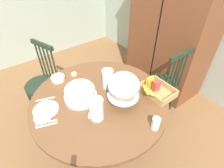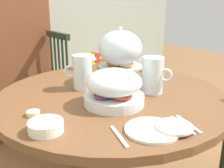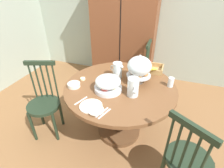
{
  "view_description": "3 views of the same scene",
  "coord_description": "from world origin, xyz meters",
  "px_view_note": "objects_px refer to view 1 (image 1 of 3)",
  "views": [
    {
      "loc": [
        0.97,
        -0.52,
        1.9
      ],
      "look_at": [
        -0.04,
        0.23,
        0.84
      ],
      "focal_mm": 28.17,
      "sensor_mm": 36.0,
      "label": 1
    },
    {
      "loc": [
        -0.9,
        -1.0,
        1.24
      ],
      "look_at": [
        -0.04,
        0.08,
        0.79
      ],
      "focal_mm": 41.92,
      "sensor_mm": 36.0,
      "label": 2
    },
    {
      "loc": [
        0.41,
        -1.51,
        1.79
      ],
      "look_at": [
        -0.14,
        0.08,
        0.74
      ],
      "focal_mm": 27.37,
      "sensor_mm": 36.0,
      "label": 3
    }
  ],
  "objects_px": {
    "cereal_basket": "(155,89)",
    "drinking_glass": "(156,123)",
    "china_plate_small": "(43,117)",
    "china_plate_large": "(46,110)",
    "orange_juice_pitcher": "(96,110)",
    "dining_table": "(100,112)",
    "fruit_platter_covered": "(80,92)",
    "milk_pitcher": "(108,80)",
    "butter_dish": "(74,74)",
    "cereal_bowl": "(58,78)",
    "pastry_stand_with_dome": "(124,86)",
    "wooden_armoire": "(172,26)",
    "windsor_chair_by_cabinet": "(43,84)",
    "windsor_chair_near_window": "(163,84)"
  },
  "relations": [
    {
      "from": "windsor_chair_by_cabinet",
      "to": "butter_dish",
      "type": "distance_m",
      "value": 0.58
    },
    {
      "from": "dining_table",
      "to": "cereal_basket",
      "type": "height_order",
      "value": "cereal_basket"
    },
    {
      "from": "china_plate_large",
      "to": "drinking_glass",
      "type": "distance_m",
      "value": 0.93
    },
    {
      "from": "china_plate_small",
      "to": "drinking_glass",
      "type": "distance_m",
      "value": 0.92
    },
    {
      "from": "windsor_chair_by_cabinet",
      "to": "pastry_stand_with_dome",
      "type": "relative_size",
      "value": 2.83
    },
    {
      "from": "orange_juice_pitcher",
      "to": "milk_pitcher",
      "type": "relative_size",
      "value": 1.02
    },
    {
      "from": "orange_juice_pitcher",
      "to": "cereal_basket",
      "type": "relative_size",
      "value": 0.64
    },
    {
      "from": "milk_pitcher",
      "to": "china_plate_small",
      "type": "height_order",
      "value": "milk_pitcher"
    },
    {
      "from": "wooden_armoire",
      "to": "fruit_platter_covered",
      "type": "bearing_deg",
      "value": -80.74
    },
    {
      "from": "orange_juice_pitcher",
      "to": "pastry_stand_with_dome",
      "type": "bearing_deg",
      "value": 89.93
    },
    {
      "from": "dining_table",
      "to": "drinking_glass",
      "type": "xyz_separation_m",
      "value": [
        0.54,
        0.17,
        0.25
      ]
    },
    {
      "from": "pastry_stand_with_dome",
      "to": "china_plate_large",
      "type": "distance_m",
      "value": 0.71
    },
    {
      "from": "fruit_platter_covered",
      "to": "windsor_chair_by_cabinet",
      "type": "bearing_deg",
      "value": -169.64
    },
    {
      "from": "dining_table",
      "to": "china_plate_small",
      "type": "distance_m",
      "value": 0.55
    },
    {
      "from": "windsor_chair_by_cabinet",
      "to": "fruit_platter_covered",
      "type": "distance_m",
      "value": 0.89
    },
    {
      "from": "windsor_chair_by_cabinet",
      "to": "china_plate_large",
      "type": "relative_size",
      "value": 4.43
    },
    {
      "from": "wooden_armoire",
      "to": "cereal_basket",
      "type": "height_order",
      "value": "wooden_armoire"
    },
    {
      "from": "fruit_platter_covered",
      "to": "milk_pitcher",
      "type": "height_order",
      "value": "milk_pitcher"
    },
    {
      "from": "cereal_basket",
      "to": "milk_pitcher",
      "type": "bearing_deg",
      "value": -138.04
    },
    {
      "from": "orange_juice_pitcher",
      "to": "milk_pitcher",
      "type": "distance_m",
      "value": 0.4
    },
    {
      "from": "china_plate_small",
      "to": "cereal_bowl",
      "type": "relative_size",
      "value": 1.07
    },
    {
      "from": "pastry_stand_with_dome",
      "to": "milk_pitcher",
      "type": "xyz_separation_m",
      "value": [
        -0.26,
        0.02,
        -0.11
      ]
    },
    {
      "from": "windsor_chair_by_cabinet",
      "to": "drinking_glass",
      "type": "xyz_separation_m",
      "value": [
        1.43,
        0.45,
        0.34
      ]
    },
    {
      "from": "milk_pitcher",
      "to": "china_plate_small",
      "type": "relative_size",
      "value": 1.33
    },
    {
      "from": "china_plate_small",
      "to": "pastry_stand_with_dome",
      "type": "bearing_deg",
      "value": 68.07
    },
    {
      "from": "windsor_chair_near_window",
      "to": "milk_pitcher",
      "type": "relative_size",
      "value": 4.91
    },
    {
      "from": "china_plate_small",
      "to": "orange_juice_pitcher",
      "type": "bearing_deg",
      "value": 54.68
    },
    {
      "from": "wooden_armoire",
      "to": "pastry_stand_with_dome",
      "type": "bearing_deg",
      "value": -67.58
    },
    {
      "from": "windsor_chair_near_window",
      "to": "pastry_stand_with_dome",
      "type": "relative_size",
      "value": 2.83
    },
    {
      "from": "dining_table",
      "to": "cereal_basket",
      "type": "relative_size",
      "value": 4.04
    },
    {
      "from": "pastry_stand_with_dome",
      "to": "drinking_glass",
      "type": "bearing_deg",
      "value": 4.61
    },
    {
      "from": "cereal_basket",
      "to": "drinking_glass",
      "type": "relative_size",
      "value": 2.87
    },
    {
      "from": "pastry_stand_with_dome",
      "to": "cereal_bowl",
      "type": "relative_size",
      "value": 2.46
    },
    {
      "from": "windsor_chair_near_window",
      "to": "dining_table",
      "type": "bearing_deg",
      "value": -91.59
    },
    {
      "from": "cereal_bowl",
      "to": "butter_dish",
      "type": "bearing_deg",
      "value": 83.48
    },
    {
      "from": "wooden_armoire",
      "to": "dining_table",
      "type": "relative_size",
      "value": 1.53
    },
    {
      "from": "china_plate_large",
      "to": "drinking_glass",
      "type": "height_order",
      "value": "drinking_glass"
    },
    {
      "from": "orange_juice_pitcher",
      "to": "milk_pitcher",
      "type": "xyz_separation_m",
      "value": [
        -0.26,
        0.3,
        -0.0
      ]
    },
    {
      "from": "butter_dish",
      "to": "cereal_bowl",
      "type": "bearing_deg",
      "value": -96.52
    },
    {
      "from": "fruit_platter_covered",
      "to": "milk_pitcher",
      "type": "xyz_separation_m",
      "value": [
        0.01,
        0.3,
        0.01
      ]
    },
    {
      "from": "wooden_armoire",
      "to": "milk_pitcher",
      "type": "relative_size",
      "value": 9.86
    },
    {
      "from": "drinking_glass",
      "to": "china_plate_small",
      "type": "bearing_deg",
      "value": -132.72
    },
    {
      "from": "cereal_basket",
      "to": "drinking_glass",
      "type": "distance_m",
      "value": 0.42
    },
    {
      "from": "fruit_platter_covered",
      "to": "cereal_bowl",
      "type": "height_order",
      "value": "fruit_platter_covered"
    },
    {
      "from": "china_plate_small",
      "to": "butter_dish",
      "type": "relative_size",
      "value": 2.5
    },
    {
      "from": "dining_table",
      "to": "drinking_glass",
      "type": "relative_size",
      "value": 11.61
    },
    {
      "from": "fruit_platter_covered",
      "to": "orange_juice_pitcher",
      "type": "distance_m",
      "value": 0.27
    },
    {
      "from": "china_plate_large",
      "to": "cereal_bowl",
      "type": "height_order",
      "value": "cereal_bowl"
    },
    {
      "from": "orange_juice_pitcher",
      "to": "windsor_chair_near_window",
      "type": "bearing_deg",
      "value": 97.94
    },
    {
      "from": "milk_pitcher",
      "to": "butter_dish",
      "type": "xyz_separation_m",
      "value": [
        -0.38,
        -0.18,
        -0.08
      ]
    }
  ]
}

